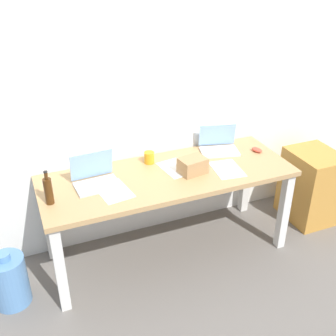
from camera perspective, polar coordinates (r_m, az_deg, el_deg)
The scene contains 14 objects.
ground_plane at distance 3.59m, azimuth 0.00°, elevation -11.35°, with size 8.00×8.00×0.00m, color slate.
back_wall at distance 3.30m, azimuth -2.81°, elevation 10.84°, with size 5.20×0.08×2.60m, color white.
desk at distance 3.20m, azimuth 0.00°, elevation -2.28°, with size 1.95×0.72×0.75m.
laptop_left at distance 3.04m, azimuth -10.05°, elevation -1.34°, with size 0.33×0.26×0.24m.
laptop_right at distance 3.52m, azimuth 7.03°, elevation 3.10°, with size 0.36×0.29×0.21m.
beer_bottle at distance 2.87m, azimuth -16.25°, elevation -3.01°, with size 0.06×0.06×0.25m.
computer_mouse at distance 3.57m, azimuth 12.22°, elevation 2.48°, with size 0.06×0.10×0.03m, color #D84C38.
cardboard_box at distance 3.15m, azimuth 3.43°, elevation 0.34°, with size 0.20×0.15×0.12m, color tan.
coffee_mug at distance 3.29m, azimuth -2.62°, elevation 1.45°, with size 0.08×0.08×0.10m, color gold.
paper_sheet_near_back at distance 3.24m, azimuth 1.13°, elevation 0.02°, with size 0.21×0.30×0.00m, color white.
paper_sheet_front_left at distance 2.96m, azimuth -7.53°, elevation -3.18°, with size 0.21×0.30×0.00m, color white.
paper_sheet_front_right at distance 3.25m, azimuth 8.20°, elevation -0.15°, with size 0.21×0.30×0.00m, color white.
water_cooler_jug at distance 3.24m, azimuth -21.14°, elevation -14.34°, with size 0.26×0.26×0.44m.
filing_cabinet at distance 4.03m, azimuth 19.19°, elevation -2.37°, with size 0.40×0.48×0.67m, color #C68938.
Camera 1 is at (-1.04, -2.54, 2.31)m, focal length 43.98 mm.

